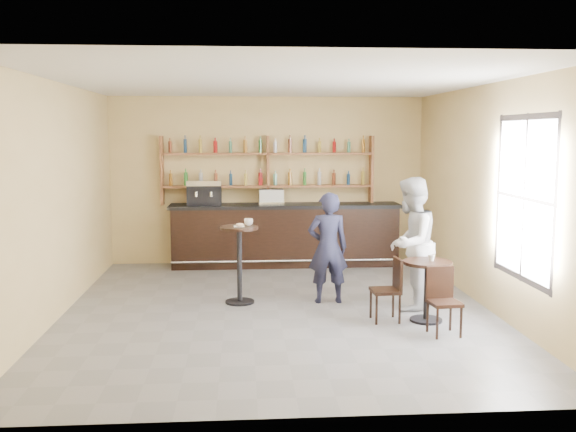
{
  "coord_description": "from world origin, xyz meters",
  "views": [
    {
      "loc": [
        -0.5,
        -8.87,
        2.49
      ],
      "look_at": [
        0.2,
        0.8,
        1.25
      ],
      "focal_mm": 40.0,
      "sensor_mm": 36.0,
      "label": 1
    }
  ],
  "objects": [
    {
      "name": "liquor_bottles",
      "position": [
        0.0,
        3.37,
        1.98
      ],
      "size": [
        3.68,
        0.1,
        1.0
      ],
      "primitive_type": null,
      "color": "#8C5919",
      "rests_on": "shelf_unit"
    },
    {
      "name": "espresso_machine",
      "position": [
        -1.2,
        3.15,
        1.4
      ],
      "size": [
        0.64,
        0.42,
        0.45
      ],
      "primitive_type": null,
      "rotation": [
        0.0,
        0.0,
        0.01
      ],
      "color": "black",
      "rests_on": "bar_counter"
    },
    {
      "name": "chair_south",
      "position": [
        2.0,
        -1.28,
        0.42
      ],
      "size": [
        0.4,
        0.4,
        0.84
      ],
      "primitive_type": null,
      "rotation": [
        0.0,
        0.0,
        0.1
      ],
      "color": "black",
      "rests_on": "floor"
    },
    {
      "name": "pedestal_table",
      "position": [
        -0.54,
        0.45,
        0.57
      ],
      "size": [
        0.69,
        0.69,
        1.15
      ],
      "primitive_type": null,
      "rotation": [
        0.0,
        0.0,
        -0.27
      ],
      "color": "black",
      "rests_on": "floor"
    },
    {
      "name": "cup_pedestal",
      "position": [
        -0.4,
        0.55,
        1.2
      ],
      "size": [
        0.16,
        0.16,
        0.1
      ],
      "primitive_type": "imported",
      "rotation": [
        0.0,
        0.0,
        -0.35
      ],
      "color": "white",
      "rests_on": "pedestal_table"
    },
    {
      "name": "wall_left",
      "position": [
        -3.0,
        0.0,
        1.6
      ],
      "size": [
        0.0,
        7.0,
        7.0
      ],
      "primitive_type": "plane",
      "rotation": [
        1.57,
        0.0,
        1.57
      ],
      "color": "#D2B577",
      "rests_on": "floor"
    },
    {
      "name": "chair_west",
      "position": [
        1.4,
        -0.63,
        0.42
      ],
      "size": [
        0.38,
        0.38,
        0.85
      ],
      "primitive_type": null,
      "rotation": [
        0.0,
        0.0,
        -1.53
      ],
      "color": "black",
      "rests_on": "floor"
    },
    {
      "name": "window_frame",
      "position": [
        2.99,
        -1.2,
        1.7
      ],
      "size": [
        0.04,
        1.7,
        2.1
      ],
      "primitive_type": null,
      "color": "black",
      "rests_on": "wall_right"
    },
    {
      "name": "ceiling",
      "position": [
        0.0,
        0.0,
        3.2
      ],
      "size": [
        7.0,
        7.0,
        0.0
      ],
      "primitive_type": "plane",
      "rotation": [
        3.14,
        0.0,
        0.0
      ],
      "color": "white",
      "rests_on": "wall_back"
    },
    {
      "name": "bar_counter",
      "position": [
        0.32,
        3.15,
        0.59
      ],
      "size": [
        4.35,
        0.85,
        1.18
      ],
      "primitive_type": null,
      "color": "black",
      "rests_on": "floor"
    },
    {
      "name": "patron_second",
      "position": [
        1.89,
        -0.03,
        0.95
      ],
      "size": [
        1.12,
        1.16,
        1.89
      ],
      "primitive_type": "imported",
      "rotation": [
        0.0,
        0.0,
        -2.19
      ],
      "color": "#A5A6AB",
      "rests_on": "floor"
    },
    {
      "name": "wall_right",
      "position": [
        3.0,
        0.0,
        1.6
      ],
      "size": [
        0.0,
        7.0,
        7.0
      ],
      "primitive_type": "plane",
      "rotation": [
        1.57,
        0.0,
        -1.57
      ],
      "color": "#D2B577",
      "rests_on": "floor"
    },
    {
      "name": "pastry_case",
      "position": [
        0.05,
        3.15,
        1.32
      ],
      "size": [
        0.49,
        0.4,
        0.28
      ],
      "primitive_type": null,
      "rotation": [
        0.0,
        0.0,
        -0.06
      ],
      "color": "silver",
      "rests_on": "bar_counter"
    },
    {
      "name": "floor",
      "position": [
        0.0,
        0.0,
        0.0
      ],
      "size": [
        7.0,
        7.0,
        0.0
      ],
      "primitive_type": "plane",
      "color": "slate",
      "rests_on": "ground"
    },
    {
      "name": "wall_back",
      "position": [
        0.0,
        3.5,
        1.6
      ],
      "size": [
        7.0,
        0.0,
        7.0
      ],
      "primitive_type": "plane",
      "rotation": [
        1.57,
        0.0,
        0.0
      ],
      "color": "#D2B577",
      "rests_on": "floor"
    },
    {
      "name": "napkin",
      "position": [
        -0.54,
        0.45,
        1.15
      ],
      "size": [
        0.16,
        0.16,
        0.0
      ],
      "primitive_type": "cube",
      "rotation": [
        0.0,
        0.0,
        0.05
      ],
      "color": "white",
      "rests_on": "pedestal_table"
    },
    {
      "name": "cafe_table",
      "position": [
        1.95,
        -0.68,
        0.41
      ],
      "size": [
        0.68,
        0.68,
        0.82
      ],
      "primitive_type": null,
      "rotation": [
        0.0,
        0.0,
        0.05
      ],
      "color": "black",
      "rests_on": "floor"
    },
    {
      "name": "shelf_unit",
      "position": [
        0.0,
        3.37,
        1.81
      ],
      "size": [
        4.0,
        0.26,
        1.4
      ],
      "primitive_type": null,
      "color": "brown",
      "rests_on": "wall_back"
    },
    {
      "name": "window_pane",
      "position": [
        2.99,
        -1.2,
        1.7
      ],
      "size": [
        0.0,
        2.0,
        2.0
      ],
      "primitive_type": "plane",
      "rotation": [
        1.57,
        0.0,
        -1.57
      ],
      "color": "white",
      "rests_on": "wall_right"
    },
    {
      "name": "man_main",
      "position": [
        0.76,
        0.39,
        0.82
      ],
      "size": [
        0.61,
        0.41,
        1.65
      ],
      "primitive_type": "imported",
      "rotation": [
        0.0,
        0.0,
        3.17
      ],
      "color": "black",
      "rests_on": "floor"
    },
    {
      "name": "wall_front",
      "position": [
        0.0,
        -3.5,
        1.6
      ],
      "size": [
        7.0,
        0.0,
        7.0
      ],
      "primitive_type": "plane",
      "rotation": [
        -1.57,
        0.0,
        0.0
      ],
      "color": "#D2B577",
      "rests_on": "floor"
    },
    {
      "name": "donut",
      "position": [
        -0.53,
        0.44,
        1.17
      ],
      "size": [
        0.15,
        0.15,
        0.04
      ],
      "primitive_type": "torus",
      "rotation": [
        0.0,
        0.0,
        0.32
      ],
      "color": "#C38447",
      "rests_on": "napkin"
    },
    {
      "name": "cup_cafe",
      "position": [
        2.0,
        -0.68,
        0.86
      ],
      "size": [
        0.11,
        0.11,
        0.09
      ],
      "primitive_type": "imported",
      "rotation": [
        0.0,
        0.0,
        0.27
      ],
      "color": "white",
      "rests_on": "cafe_table"
    }
  ]
}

